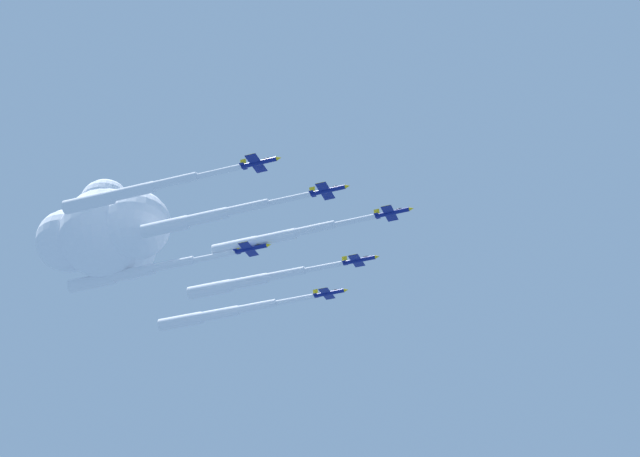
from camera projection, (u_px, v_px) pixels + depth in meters
jet_lead at (274, 238)px, 237.48m from camera, size 54.36×8.56×4.27m
jet_port_inner at (247, 282)px, 249.17m from camera, size 54.51×9.28×4.36m
jet_starboard_inner at (205, 217)px, 229.42m from camera, size 55.33×8.84×4.24m
jet_port_mid at (217, 314)px, 263.92m from camera, size 57.57×9.42×4.31m
jet_starboard_mid at (130, 192)px, 222.35m from camera, size 56.96×9.05×4.27m
jet_port_outer at (131, 273)px, 245.02m from camera, size 58.45×9.17×4.24m
cloud_puff at (108, 233)px, 251.11m from camera, size 40.77×31.48×27.44m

